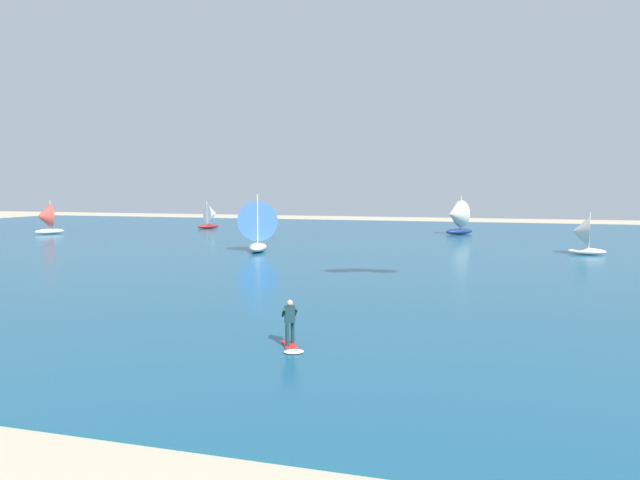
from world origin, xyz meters
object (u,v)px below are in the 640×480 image
sailboat_far_left (45,219)px  sailboat_center_horizon (456,217)px  sailboat_leading (582,235)px  sailboat_mid_right (259,225)px  sailboat_trailing (211,216)px  kitesurfer (291,331)px

sailboat_far_left → sailboat_center_horizon: sailboat_center_horizon is taller
sailboat_leading → sailboat_center_horizon: bearing=122.1°
sailboat_far_left → sailboat_mid_right: bearing=-18.1°
sailboat_trailing → sailboat_center_horizon: size_ratio=0.81×
kitesurfer → sailboat_mid_right: sailboat_mid_right is taller
sailboat_center_horizon → sailboat_trailing: bearing=177.6°
sailboat_mid_right → kitesurfer: bearing=-65.5°
sailboat_far_left → sailboat_mid_right: size_ratio=0.80×
sailboat_leading → sailboat_mid_right: (-26.89, -5.14, 0.65)m
kitesurfer → sailboat_far_left: size_ratio=0.50×
sailboat_far_left → sailboat_center_horizon: size_ratio=0.88×
sailboat_leading → sailboat_center_horizon: 22.31m
sailboat_trailing → sailboat_far_left: 20.61m
sailboat_mid_right → sailboat_center_horizon: bearing=58.0°
kitesurfer → sailboat_trailing: (-31.28, 55.72, 1.08)m
sailboat_trailing → sailboat_center_horizon: (32.50, -1.34, 0.41)m
kitesurfer → sailboat_center_horizon: size_ratio=0.44×
sailboat_center_horizon → sailboat_leading: bearing=-57.9°
sailboat_center_horizon → sailboat_mid_right: 28.34m
sailboat_leading → sailboat_mid_right: sailboat_mid_right is taller
kitesurfer → sailboat_far_left: (-45.36, 40.67, 1.24)m
sailboat_center_horizon → sailboat_mid_right: sailboat_mid_right is taller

